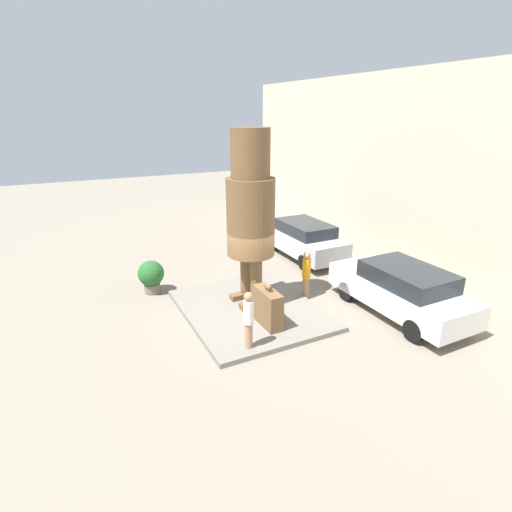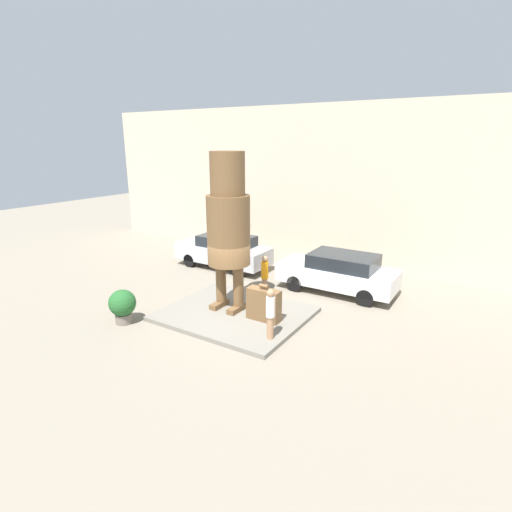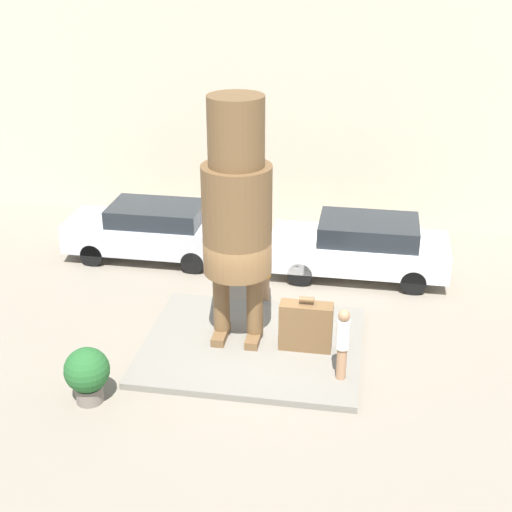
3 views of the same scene
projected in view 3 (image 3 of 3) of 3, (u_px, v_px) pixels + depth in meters
name	position (u px, v px, depth m)	size (l,w,h in m)	color
ground_plane	(253.00, 348.00, 15.80)	(60.00, 60.00, 0.00)	gray
pedestal	(253.00, 346.00, 15.77)	(4.77, 3.97, 0.15)	slate
building_backdrop	(298.00, 100.00, 21.41)	(28.00, 0.60, 7.56)	beige
statue_figure	(237.00, 204.00, 14.65)	(1.46, 1.46, 5.41)	brown
giant_suitcase	(306.00, 326.00, 15.33)	(1.14, 0.41, 1.25)	brown
tourist	(343.00, 341.00, 14.16)	(0.27, 0.27, 1.58)	#A87A56
parked_car_silver	(151.00, 230.00, 19.81)	(4.59, 1.76, 1.58)	#B7B7BC
parked_car_white	(361.00, 246.00, 18.78)	(4.65, 1.89, 1.60)	silver
planter_pot	(87.00, 373.00, 13.79)	(0.89, 0.89, 1.16)	#70665B
worker_hivis	(265.00, 270.00, 17.31)	(0.28, 0.28, 1.66)	#A87A56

